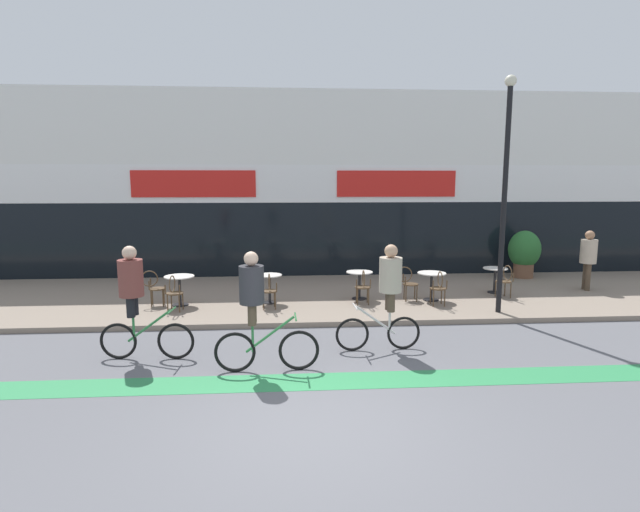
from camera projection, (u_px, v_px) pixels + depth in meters
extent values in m
plane|color=#5B5B60|center=(317.00, 427.00, 6.59)|extent=(120.00, 120.00, 0.00)
cube|color=gray|center=(300.00, 297.00, 13.73)|extent=(40.00, 5.50, 0.12)
cube|color=silver|center=(295.00, 186.00, 17.97)|extent=(40.00, 4.00, 6.08)
cube|color=black|center=(297.00, 239.00, 16.28)|extent=(38.80, 0.10, 2.40)
cube|color=white|center=(297.00, 184.00, 16.03)|extent=(39.20, 0.14, 1.20)
cube|color=red|center=(194.00, 184.00, 15.74)|extent=(3.89, 0.08, 0.84)
cube|color=red|center=(396.00, 184.00, 16.19)|extent=(3.89, 0.08, 0.84)
cube|color=#2D844C|center=(311.00, 382.00, 8.07)|extent=(36.00, 0.70, 0.01)
cylinder|color=black|center=(180.00, 305.00, 12.53)|extent=(0.41, 0.41, 0.02)
cylinder|color=black|center=(180.00, 291.00, 12.48)|extent=(0.07, 0.07, 0.72)
cylinder|color=silver|center=(179.00, 276.00, 12.42)|extent=(0.74, 0.74, 0.02)
cylinder|color=black|center=(270.00, 303.00, 12.76)|extent=(0.35, 0.35, 0.02)
cylinder|color=black|center=(270.00, 289.00, 12.71)|extent=(0.07, 0.07, 0.71)
cylinder|color=silver|center=(269.00, 275.00, 12.66)|extent=(0.63, 0.63, 0.02)
cylinder|color=black|center=(359.00, 298.00, 13.20)|extent=(0.38, 0.38, 0.02)
cylinder|color=black|center=(359.00, 286.00, 13.15)|extent=(0.07, 0.07, 0.71)
cylinder|color=silver|center=(360.00, 272.00, 13.09)|extent=(0.69, 0.69, 0.02)
cylinder|color=black|center=(431.00, 300.00, 13.06)|extent=(0.41, 0.41, 0.02)
cylinder|color=black|center=(431.00, 287.00, 13.01)|extent=(0.07, 0.07, 0.71)
cylinder|color=silver|center=(432.00, 273.00, 12.95)|extent=(0.74, 0.74, 0.02)
cylinder|color=black|center=(494.00, 292.00, 13.92)|extent=(0.36, 0.36, 0.02)
cylinder|color=black|center=(495.00, 281.00, 13.88)|extent=(0.07, 0.07, 0.68)
cylinder|color=silver|center=(495.00, 268.00, 13.82)|extent=(0.66, 0.66, 0.02)
cylinder|color=#4C3823|center=(175.00, 293.00, 11.92)|extent=(0.44, 0.44, 0.03)
cylinder|color=#4C3823|center=(171.00, 301.00, 12.10)|extent=(0.03, 0.03, 0.42)
cylinder|color=#4C3823|center=(183.00, 301.00, 12.09)|extent=(0.03, 0.03, 0.42)
cylinder|color=#4C3823|center=(168.00, 304.00, 11.82)|extent=(0.03, 0.03, 0.42)
cylinder|color=#4C3823|center=(179.00, 304.00, 11.81)|extent=(0.03, 0.03, 0.42)
torus|color=#4C3823|center=(172.00, 284.00, 11.72)|extent=(0.07, 0.41, 0.41)
cylinder|color=#4C3823|center=(165.00, 290.00, 11.74)|extent=(0.03, 0.03, 0.23)
cylinder|color=#4C3823|center=(180.00, 290.00, 11.73)|extent=(0.03, 0.03, 0.23)
cylinder|color=#4C3823|center=(157.00, 289.00, 12.43)|extent=(0.45, 0.45, 0.03)
cylinder|color=#4C3823|center=(164.00, 296.00, 12.63)|extent=(0.03, 0.03, 0.42)
cylinder|color=#4C3823|center=(163.00, 298.00, 12.36)|extent=(0.03, 0.03, 0.42)
cylinder|color=#4C3823|center=(152.00, 296.00, 12.57)|extent=(0.03, 0.03, 0.42)
cylinder|color=#4C3823|center=(151.00, 299.00, 12.30)|extent=(0.03, 0.03, 0.42)
torus|color=#4C3823|center=(150.00, 279.00, 12.35)|extent=(0.41, 0.09, 0.41)
cylinder|color=#4C3823|center=(151.00, 283.00, 12.54)|extent=(0.03, 0.03, 0.23)
cylinder|color=#4C3823|center=(149.00, 285.00, 12.21)|extent=(0.03, 0.03, 0.23)
cylinder|color=#4C3823|center=(269.00, 291.00, 12.16)|extent=(0.44, 0.44, 0.03)
cylinder|color=#4C3823|center=(263.00, 299.00, 12.30)|extent=(0.03, 0.03, 0.42)
cylinder|color=#4C3823|center=(274.00, 299.00, 12.35)|extent=(0.03, 0.03, 0.42)
cylinder|color=#4C3823|center=(264.00, 302.00, 12.03)|extent=(0.03, 0.03, 0.42)
cylinder|color=#4C3823|center=(275.00, 301.00, 12.08)|extent=(0.03, 0.03, 0.42)
torus|color=#4C3823|center=(269.00, 282.00, 11.95)|extent=(0.07, 0.41, 0.41)
cylinder|color=#4C3823|center=(262.00, 288.00, 11.94)|extent=(0.03, 0.03, 0.23)
cylinder|color=#4C3823|center=(277.00, 287.00, 12.00)|extent=(0.03, 0.03, 0.23)
cylinder|color=#4C3823|center=(363.00, 287.00, 12.59)|extent=(0.42, 0.42, 0.03)
cylinder|color=#4C3823|center=(356.00, 295.00, 12.76)|extent=(0.03, 0.03, 0.42)
cylinder|color=#4C3823|center=(367.00, 295.00, 12.77)|extent=(0.03, 0.03, 0.42)
cylinder|color=#4C3823|center=(358.00, 297.00, 12.48)|extent=(0.03, 0.03, 0.42)
cylinder|color=#4C3823|center=(369.00, 297.00, 12.49)|extent=(0.03, 0.03, 0.42)
torus|color=#4C3823|center=(364.00, 278.00, 12.38)|extent=(0.05, 0.41, 0.41)
cylinder|color=#4C3823|center=(357.00, 284.00, 12.40)|extent=(0.03, 0.03, 0.23)
cylinder|color=#4C3823|center=(370.00, 284.00, 12.41)|extent=(0.03, 0.03, 0.23)
cylinder|color=#4C3823|center=(438.00, 288.00, 12.45)|extent=(0.41, 0.41, 0.03)
cylinder|color=#4C3823|center=(431.00, 296.00, 12.62)|extent=(0.03, 0.03, 0.42)
cylinder|color=#4C3823|center=(441.00, 296.00, 12.63)|extent=(0.03, 0.03, 0.42)
cylinder|color=#4C3823|center=(434.00, 299.00, 12.34)|extent=(0.03, 0.03, 0.42)
cylinder|color=#4C3823|center=(445.00, 298.00, 12.35)|extent=(0.03, 0.03, 0.42)
torus|color=#4C3823|center=(440.00, 280.00, 12.24)|extent=(0.04, 0.41, 0.41)
cylinder|color=#4C3823|center=(433.00, 285.00, 12.26)|extent=(0.03, 0.03, 0.23)
cylinder|color=#4C3823|center=(447.00, 285.00, 12.27)|extent=(0.03, 0.03, 0.23)
cylinder|color=#4C3823|center=(411.00, 284.00, 12.95)|extent=(0.43, 0.43, 0.03)
cylinder|color=#4C3823|center=(415.00, 292.00, 13.13)|extent=(0.03, 0.03, 0.42)
cylinder|color=#4C3823|center=(417.00, 294.00, 12.85)|extent=(0.03, 0.03, 0.42)
cylinder|color=#4C3823|center=(404.00, 292.00, 13.13)|extent=(0.03, 0.03, 0.42)
cylinder|color=#4C3823|center=(406.00, 294.00, 12.85)|extent=(0.03, 0.03, 0.42)
torus|color=#4C3823|center=(404.00, 274.00, 12.91)|extent=(0.41, 0.05, 0.41)
cylinder|color=#4C3823|center=(403.00, 278.00, 13.10)|extent=(0.03, 0.03, 0.23)
cylinder|color=#4C3823|center=(405.00, 281.00, 12.77)|extent=(0.03, 0.03, 0.23)
cylinder|color=#4C3823|center=(504.00, 281.00, 13.32)|extent=(0.45, 0.45, 0.03)
cylinder|color=#4C3823|center=(495.00, 289.00, 13.46)|extent=(0.03, 0.03, 0.42)
cylinder|color=#4C3823|center=(505.00, 288.00, 13.51)|extent=(0.03, 0.03, 0.42)
cylinder|color=#4C3823|center=(501.00, 291.00, 13.19)|extent=(0.03, 0.03, 0.42)
cylinder|color=#4C3823|center=(511.00, 291.00, 13.24)|extent=(0.03, 0.03, 0.42)
torus|color=#4C3823|center=(508.00, 273.00, 13.11)|extent=(0.08, 0.41, 0.41)
cylinder|color=#4C3823|center=(501.00, 278.00, 13.10)|extent=(0.03, 0.03, 0.23)
cylinder|color=#4C3823|center=(513.00, 278.00, 13.17)|extent=(0.03, 0.03, 0.23)
cylinder|color=brown|center=(523.00, 270.00, 16.10)|extent=(0.63, 0.63, 0.49)
ellipsoid|color=#28662D|center=(524.00, 249.00, 16.00)|extent=(1.00, 1.00, 1.20)
cylinder|color=black|center=(504.00, 202.00, 11.51)|extent=(0.12, 0.12, 5.23)
sphere|color=beige|center=(511.00, 81.00, 11.10)|extent=(0.26, 0.26, 0.26)
torus|color=black|center=(176.00, 341.00, 9.05)|extent=(0.68, 0.10, 0.67)
torus|color=black|center=(118.00, 341.00, 9.06)|extent=(0.68, 0.10, 0.67)
cylinder|color=#2D753D|center=(149.00, 326.00, 9.01)|extent=(0.81, 0.10, 0.61)
cylinder|color=#2D753D|center=(134.00, 329.00, 9.02)|extent=(0.04, 0.04, 0.47)
cylinder|color=#2D753D|center=(172.00, 310.00, 8.97)|extent=(0.06, 0.48, 0.03)
cylinder|color=black|center=(134.00, 305.00, 9.04)|extent=(0.16, 0.16, 0.36)
cylinder|color=black|center=(131.00, 307.00, 8.88)|extent=(0.16, 0.16, 0.36)
cylinder|color=brown|center=(131.00, 278.00, 8.88)|extent=(0.46, 0.46, 0.66)
sphere|color=beige|center=(129.00, 253.00, 8.81)|extent=(0.25, 0.25, 0.25)
torus|color=black|center=(299.00, 350.00, 8.53)|extent=(0.70, 0.07, 0.70)
torus|color=black|center=(235.00, 352.00, 8.43)|extent=(0.70, 0.07, 0.70)
cylinder|color=#2D753D|center=(270.00, 334.00, 8.44)|extent=(0.84, 0.06, 0.63)
cylinder|color=#2D753D|center=(253.00, 338.00, 8.42)|extent=(0.04, 0.04, 0.49)
cylinder|color=#2D753D|center=(296.00, 317.00, 8.44)|extent=(0.04, 0.48, 0.03)
cylinder|color=#4C3D2D|center=(252.00, 312.00, 8.44)|extent=(0.15, 0.15, 0.35)
cylinder|color=#4C3D2D|center=(252.00, 315.00, 8.28)|extent=(0.15, 0.15, 0.35)
cylinder|color=#2D2D33|center=(252.00, 285.00, 8.29)|extent=(0.42, 0.42, 0.64)
sphere|color=beige|center=(251.00, 259.00, 8.22)|extent=(0.24, 0.24, 0.24)
torus|color=black|center=(352.00, 335.00, 9.49)|extent=(0.65, 0.07, 0.65)
torus|color=black|center=(404.00, 333.00, 9.59)|extent=(0.65, 0.07, 0.65)
cylinder|color=silver|center=(376.00, 320.00, 9.49)|extent=(0.78, 0.07, 0.58)
cylinder|color=silver|center=(390.00, 322.00, 9.53)|extent=(0.04, 0.04, 0.45)
cylinder|color=silver|center=(355.00, 307.00, 9.41)|extent=(0.04, 0.48, 0.03)
cylinder|color=#4C3D2D|center=(391.00, 302.00, 9.39)|extent=(0.15, 0.15, 0.36)
cylinder|color=#4C3D2D|center=(389.00, 300.00, 9.55)|extent=(0.15, 0.15, 0.36)
cylinder|color=#B2A38E|center=(391.00, 275.00, 9.39)|extent=(0.44, 0.44, 0.66)
sphere|color=tan|center=(391.00, 251.00, 9.32)|extent=(0.25, 0.25, 0.25)
cylinder|color=#4C3D2D|center=(588.00, 277.00, 14.15)|extent=(0.18, 0.18, 0.78)
cylinder|color=#4C3D2D|center=(585.00, 276.00, 14.32)|extent=(0.18, 0.18, 0.78)
cylinder|color=#B2A38E|center=(589.00, 251.00, 14.13)|extent=(0.51, 0.51, 0.68)
sphere|color=#9E7051|center=(590.00, 235.00, 14.06)|extent=(0.25, 0.25, 0.25)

